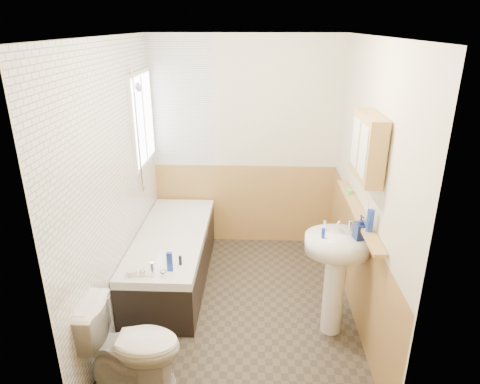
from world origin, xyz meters
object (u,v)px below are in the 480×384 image
(sink, at_px, (336,264))
(pine_shelf, at_px, (358,212))
(medicine_cabinet, at_px, (368,147))
(bathtub, at_px, (173,256))
(toilet, at_px, (132,345))

(sink, distance_m, pine_shelf, 0.50)
(sink, relative_size, pine_shelf, 0.70)
(sink, relative_size, medicine_cabinet, 1.90)
(sink, bearing_deg, bathtub, 148.23)
(bathtub, distance_m, toilet, 1.44)
(pine_shelf, bearing_deg, bathtub, 164.63)
(bathtub, distance_m, pine_shelf, 1.99)
(bathtub, bearing_deg, sink, -25.43)
(bathtub, xyz_separation_m, sink, (1.57, -0.75, 0.39))
(sink, bearing_deg, toilet, -162.88)
(pine_shelf, distance_m, medicine_cabinet, 0.67)
(sink, xyz_separation_m, medicine_cabinet, (0.17, 0.06, 1.02))
(pine_shelf, xyz_separation_m, medicine_cabinet, (-0.03, -0.20, 0.64))
(bathtub, relative_size, medicine_cabinet, 3.23)
(bathtub, bearing_deg, medicine_cabinet, -21.42)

